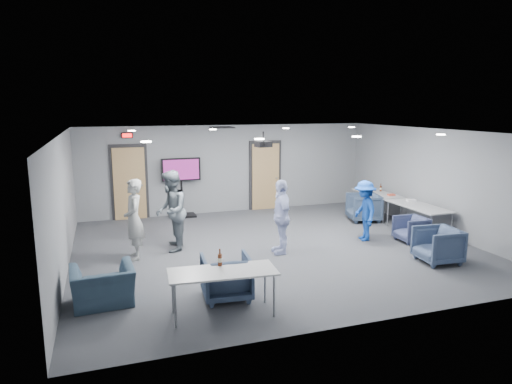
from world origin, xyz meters
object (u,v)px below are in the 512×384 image
object	(u,v)px
table_right_a	(377,194)
projector	(263,144)
tv_stand	(181,184)
person_c	(281,217)
chair_front_b	(103,286)
chair_right_a	(364,207)
chair_right_c	(438,245)
person_b	(171,211)
bottle_front	(220,260)
table_front_left	(223,274)
person_d	(365,211)
chair_front_a	(226,277)
table_right_b	(418,207)
bottle_right	(381,188)
chair_right_b	(411,229)
person_a	(134,219)

from	to	relation	value
table_right_a	projector	bearing A→B (deg)	109.88
projector	tv_stand	bearing A→B (deg)	102.96
person_c	chair_front_b	bearing A→B (deg)	-60.61
chair_right_a	chair_right_c	distance (m)	3.65
person_b	chair_right_a	distance (m)	5.76
bottle_front	chair_right_a	bearing A→B (deg)	38.86
person_c	table_right_a	world-z (taller)	person_c
table_front_left	chair_right_c	bearing A→B (deg)	15.37
person_d	chair_right_c	bearing A→B (deg)	27.75
person_b	table_front_left	size ratio (longest dim) A/B	1.06
chair_front_a	table_right_b	world-z (taller)	chair_front_a
person_d	bottle_front	bearing A→B (deg)	-47.54
bottle_right	projector	distance (m)	4.92
table_right_a	chair_right_a	bearing A→B (deg)	116.95
chair_right_b	tv_stand	bearing A→B (deg)	-130.72
table_right_a	chair_front_b	bearing A→B (deg)	116.41
person_d	table_right_b	distance (m)	1.68
person_b	tv_stand	xyz separation A→B (m)	(0.78, 3.17, 0.08)
person_c	chair_front_b	size ratio (longest dim) A/B	1.67
chair_front_b	tv_stand	world-z (taller)	tv_stand
chair_right_c	table_right_b	size ratio (longest dim) A/B	0.44
person_a	person_d	distance (m)	5.48
chair_right_b	tv_stand	world-z (taller)	tv_stand
tv_stand	chair_right_a	bearing A→B (deg)	-24.20
chair_front_a	table_front_left	distance (m)	0.71
table_right_b	chair_right_b	bearing A→B (deg)	132.17
person_d	table_right_a	world-z (taller)	person_d
chair_front_b	projector	xyz separation A→B (m)	(3.69, 2.39, 2.08)
person_a	person_b	size ratio (longest dim) A/B	0.94
bottle_right	projector	world-z (taller)	projector
person_b	bottle_right	xyz separation A→B (m)	(6.52, 1.46, -0.11)
bottle_front	table_right_a	bearing A→B (deg)	37.73
projector	chair_right_c	bearing A→B (deg)	-48.28
bottle_right	chair_front_a	bearing A→B (deg)	-143.66
chair_right_c	chair_front_a	xyz separation A→B (m)	(-4.71, -0.34, 0.00)
table_right_b	bottle_front	xyz separation A→B (m)	(-6.01, -2.75, 0.15)
chair_right_b	projector	bearing A→B (deg)	-104.83
table_front_left	bottle_front	xyz separation A→B (m)	(0.02, 0.24, 0.15)
chair_front_b	bottle_right	distance (m)	9.01
table_right_b	tv_stand	size ratio (longest dim) A/B	1.07
table_right_b	bottle_front	world-z (taller)	bottle_front
table_right_b	bottle_right	xyz separation A→B (m)	(0.22, 2.05, 0.13)
person_c	table_right_b	world-z (taller)	person_c
chair_right_b	table_front_left	bearing A→B (deg)	-64.94
person_c	chair_right_b	xyz separation A→B (m)	(3.34, -0.21, -0.53)
bottle_front	projector	world-z (taller)	projector
chair_right_b	chair_right_c	bearing A→B (deg)	-15.89
person_d	person_a	bearing A→B (deg)	-82.80
person_b	person_d	world-z (taller)	person_b
person_a	tv_stand	distance (m)	3.85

